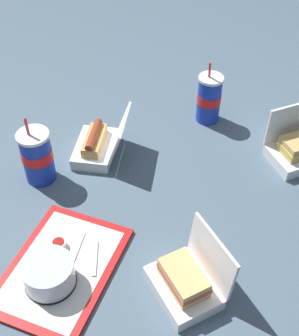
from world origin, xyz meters
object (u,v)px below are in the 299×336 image
Objects in this scene: cake_container at (49,274)px; soda_cup_corner at (209,98)px; plastic_fork at (94,258)px; clamshell_hotdog_right at (98,144)px; soda_cup_front at (37,156)px; clamshell_sandwich_front at (299,149)px; food_tray at (61,269)px; ketchup_cup at (59,244)px; clamshell_sandwich_corner at (186,281)px.

soda_cup_corner reaches higher than cake_container.
plastic_fork is (-0.12, 0.05, -0.03)m from cake_container.
cake_container is at bearing -1.73° from soda_cup_corner.
clamshell_hotdog_right is 1.00× the size of soda_cup_front.
food_tray is at bearing -26.95° from clamshell_sandwich_front.
soda_cup_front reaches higher than ketchup_cup.
clamshell_hotdog_right is 1.00× the size of soda_cup_corner.
food_tray is at bearing -2.40° from soda_cup_corner.
soda_cup_front reaches higher than plastic_fork.
plastic_fork is at bearing 140.19° from food_tray.
soda_cup_corner reaches higher than food_tray.
soda_cup_corner is at bearing -157.38° from clamshell_sandwich_corner.
ketchup_cup is at bearing 50.91° from soda_cup_front.
plastic_fork is 0.46× the size of clamshell_sandwich_front.
clamshell_hotdog_right is 0.58m from clamshell_sandwich_corner.
soda_cup_front is at bearing -135.02° from cake_container.
soda_cup_corner is (-0.36, 0.22, 0.05)m from clamshell_hotdog_right.
plastic_fork is (-0.07, 0.06, 0.01)m from food_tray.
soda_cup_corner is 0.62m from soda_cup_front.
clamshell_sandwich_front is at bearing 84.53° from soda_cup_corner.
clamshell_hotdog_right is 0.42m from soda_cup_corner.
ketchup_cup is 0.82m from clamshell_sandwich_front.
food_tray is 1.77× the size of clamshell_sandwich_corner.
clamshell_sandwich_corner is at bearing 22.62° from soda_cup_corner.
plastic_fork is 0.47× the size of clamshell_sandwich_corner.
ketchup_cup is 0.17× the size of clamshell_sandwich_corner.
clamshell_hotdog_right is 1.01× the size of clamshell_sandwich_front.
cake_container is at bearing 28.48° from ketchup_cup.
soda_cup_front reaches higher than food_tray.
soda_cup_front is (0.19, -0.09, 0.05)m from clamshell_hotdog_right.
clamshell_sandwich_front is 1.00× the size of soda_cup_corner.
plastic_fork is 0.26m from clamshell_sandwich_corner.
ketchup_cup reaches higher than plastic_fork.
cake_container is 3.32× the size of ketchup_cup.
clamshell_hotdog_right is (-0.42, -0.19, 0.03)m from food_tray.
clamshell_hotdog_right is (-0.47, -0.20, -0.01)m from cake_container.
soda_cup_corner reaches higher than plastic_fork.
plastic_fork is (-0.02, 0.10, -0.01)m from ketchup_cup.
soda_cup_corner is at bearing -95.47° from clamshell_sandwich_front.
clamshell_hotdog_right is 0.21m from soda_cup_front.
ketchup_cup is 0.17× the size of clamshell_sandwich_front.
soda_cup_corner is 1.00× the size of soda_cup_front.
clamshell_sandwich_front is at bearing 153.05° from food_tray.
cake_container reaches higher than food_tray.
clamshell_sandwich_front reaches higher than clamshell_hotdog_right.
clamshell_sandwich_corner reaches higher than clamshell_hotdog_right.
soda_cup_front is at bearing -129.09° from ketchup_cup.
cake_container is 0.13m from plastic_fork.
soda_cup_corner and soda_cup_front have the same top height.
food_tray is at bearing -170.80° from cake_container.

